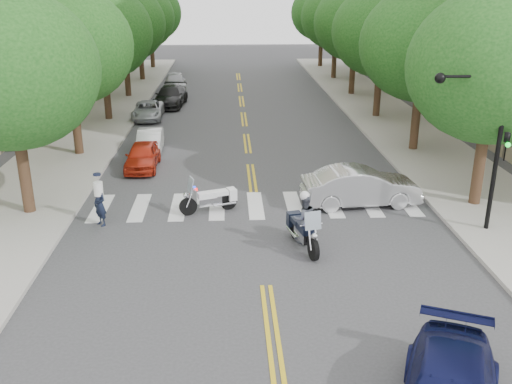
{
  "coord_description": "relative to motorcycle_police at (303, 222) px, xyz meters",
  "views": [
    {
      "loc": [
        -1.05,
        -14.92,
        8.5
      ],
      "look_at": [
        -0.07,
        4.56,
        1.3
      ],
      "focal_mm": 40.0,
      "sensor_mm": 36.0,
      "label": 1
    }
  ],
  "objects": [
    {
      "name": "tree_l_3",
      "position": [
        -10.22,
        27.41,
        4.65
      ],
      "size": [
        6.4,
        6.4,
        8.45
      ],
      "color": "#382316",
      "rests_on": "ground"
    },
    {
      "name": "tree_l_4",
      "position": [
        -10.22,
        35.41,
        4.65
      ],
      "size": [
        6.4,
        6.4,
        8.45
      ],
      "color": "#382316",
      "rests_on": "ground"
    },
    {
      "name": "tree_r_0",
      "position": [
        7.38,
        3.41,
        4.65
      ],
      "size": [
        6.4,
        6.4,
        8.45
      ],
      "color": "#382316",
      "rests_on": "ground"
    },
    {
      "name": "tree_l_2",
      "position": [
        -10.22,
        19.41,
        4.65
      ],
      "size": [
        6.4,
        6.4,
        8.45
      ],
      "color": "#382316",
      "rests_on": "ground"
    },
    {
      "name": "motorcycle_parked",
      "position": [
        -3.1,
        3.39,
        -0.38
      ],
      "size": [
        2.27,
        1.09,
        1.51
      ],
      "rotation": [
        0.0,
        0.0,
        1.91
      ],
      "color": "black",
      "rests_on": "ground"
    },
    {
      "name": "officer_standing",
      "position": [
        -7.24,
        2.24,
        -0.1
      ],
      "size": [
        0.69,
        0.7,
        1.62
      ],
      "primitive_type": "imported",
      "rotation": [
        0.0,
        0.0,
        -0.8
      ],
      "color": "black",
      "rests_on": "ground"
    },
    {
      "name": "parked_car_b",
      "position": [
        -6.62,
        11.91,
        -0.31
      ],
      "size": [
        1.39,
        3.66,
        1.19
      ],
      "primitive_type": "imported",
      "rotation": [
        0.0,
        0.0,
        0.04
      ],
      "color": "silver",
      "rests_on": "ground"
    },
    {
      "name": "ground",
      "position": [
        -1.42,
        -2.59,
        -0.91
      ],
      "size": [
        140.0,
        140.0,
        0.0
      ],
      "primitive_type": "plane",
      "color": "#38383A",
      "rests_on": "ground"
    },
    {
      "name": "tree_l_5",
      "position": [
        -10.22,
        43.41,
        4.65
      ],
      "size": [
        6.4,
        6.4,
        8.45
      ],
      "color": "#382316",
      "rests_on": "ground"
    },
    {
      "name": "tree_r_5",
      "position": [
        7.38,
        43.41,
        4.65
      ],
      "size": [
        6.4,
        6.4,
        8.45
      ],
      "color": "#382316",
      "rests_on": "ground"
    },
    {
      "name": "sidewalk_left",
      "position": [
        -10.92,
        19.41,
        -0.83
      ],
      "size": [
        5.0,
        60.0,
        0.15
      ],
      "primitive_type": "cube",
      "color": "#9E9991",
      "rests_on": "ground"
    },
    {
      "name": "tree_l_0",
      "position": [
        -10.22,
        3.41,
        4.65
      ],
      "size": [
        6.4,
        6.4,
        8.45
      ],
      "color": "#382316",
      "rests_on": "ground"
    },
    {
      "name": "parked_car_d",
      "position": [
        -6.62,
        23.97,
        -0.2
      ],
      "size": [
        2.43,
        5.06,
        1.42
      ],
      "primitive_type": "imported",
      "rotation": [
        0.0,
        0.0,
        -0.09
      ],
      "color": "black",
      "rests_on": "ground"
    },
    {
      "name": "traffic_signal_pole",
      "position": [
        6.3,
        0.9,
        2.81
      ],
      "size": [
        2.82,
        0.42,
        6.0
      ],
      "color": "black",
      "rests_on": "ground"
    },
    {
      "name": "parked_car_a",
      "position": [
        -6.62,
        9.1,
        -0.28
      ],
      "size": [
        1.48,
        3.68,
        1.25
      ],
      "primitive_type": "imported",
      "rotation": [
        0.0,
        0.0,
        0.0
      ],
      "color": "red",
      "rests_on": "ground"
    },
    {
      "name": "convertible",
      "position": [
        2.82,
        3.81,
        -0.13
      ],
      "size": [
        4.84,
        2.03,
        1.56
      ],
      "primitive_type": "imported",
      "rotation": [
        0.0,
        0.0,
        1.65
      ],
      "color": "#BABABC",
      "rests_on": "ground"
    },
    {
      "name": "parked_car_c",
      "position": [
        -7.72,
        19.83,
        -0.34
      ],
      "size": [
        2.02,
        4.14,
        1.13
      ],
      "primitive_type": "imported",
      "rotation": [
        0.0,
        0.0,
        0.03
      ],
      "color": "#B7B9BF",
      "rests_on": "ground"
    },
    {
      "name": "tree_r_1",
      "position": [
        7.38,
        11.41,
        4.65
      ],
      "size": [
        6.4,
        6.4,
        8.45
      ],
      "color": "#382316",
      "rests_on": "ground"
    },
    {
      "name": "sidewalk_right",
      "position": [
        8.08,
        19.41,
        -0.83
      ],
      "size": [
        5.0,
        60.0,
        0.15
      ],
      "primitive_type": "cube",
      "color": "#9E9991",
      "rests_on": "ground"
    },
    {
      "name": "tree_r_3",
      "position": [
        7.38,
        27.41,
        4.65
      ],
      "size": [
        6.4,
        6.4,
        8.45
      ],
      "color": "#382316",
      "rests_on": "ground"
    },
    {
      "name": "tree_r_4",
      "position": [
        7.38,
        35.41,
        4.65
      ],
      "size": [
        6.4,
        6.4,
        8.45
      ],
      "color": "#382316",
      "rests_on": "ground"
    },
    {
      "name": "parked_car_e",
      "position": [
        -6.8,
        30.18,
        -0.16
      ],
      "size": [
        2.2,
        4.53,
        1.49
      ],
      "primitive_type": "imported",
      "rotation": [
        0.0,
        0.0,
        0.1
      ],
      "color": "#AEAFB4",
      "rests_on": "ground"
    },
    {
      "name": "tree_l_1",
      "position": [
        -10.22,
        11.41,
        4.65
      ],
      "size": [
        6.4,
        6.4,
        8.45
      ],
      "color": "#382316",
      "rests_on": "ground"
    },
    {
      "name": "tree_r_2",
      "position": [
        7.38,
        19.41,
        4.65
      ],
      "size": [
        6.4,
        6.4,
        8.45
      ],
      "color": "#382316",
      "rests_on": "ground"
    },
    {
      "name": "motorcycle_police",
      "position": [
        0.0,
        0.0,
        0.0
      ],
      "size": [
        0.97,
        2.49,
        2.05
      ],
      "rotation": [
        0.0,
        0.0,
        3.36
      ],
      "color": "black",
      "rests_on": "ground"
    }
  ]
}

